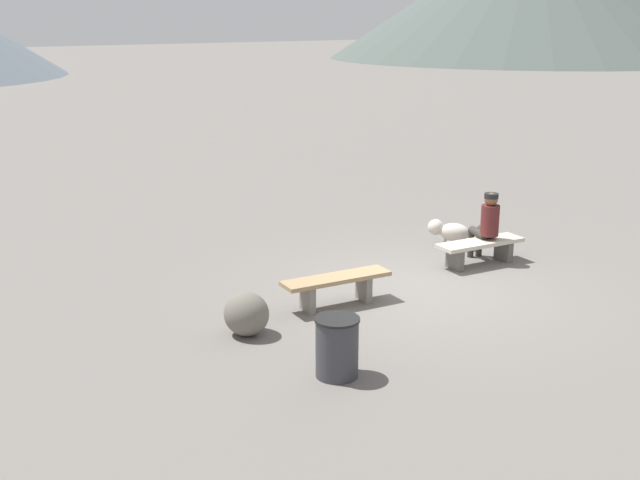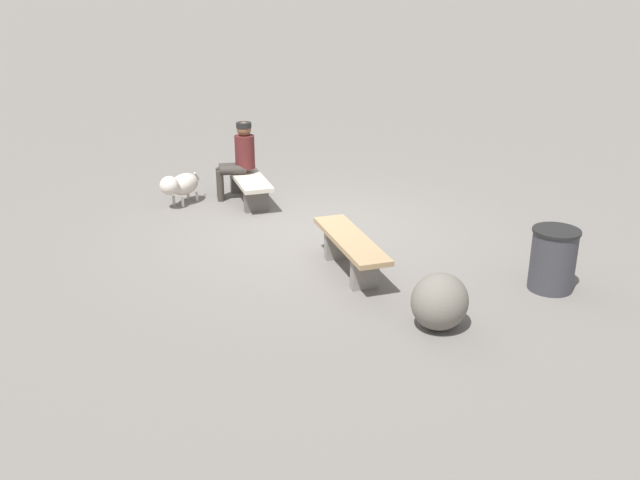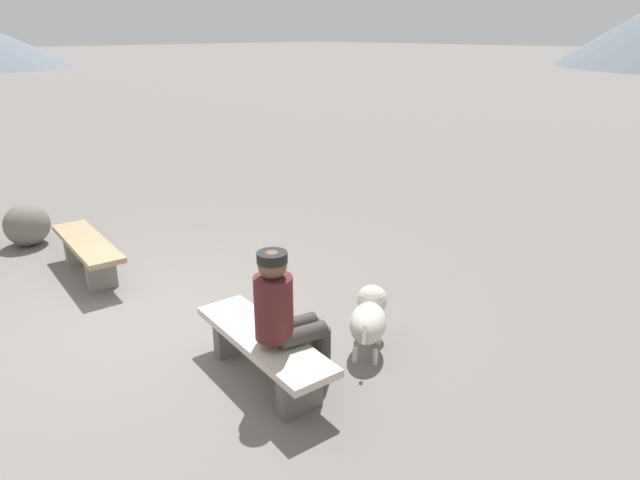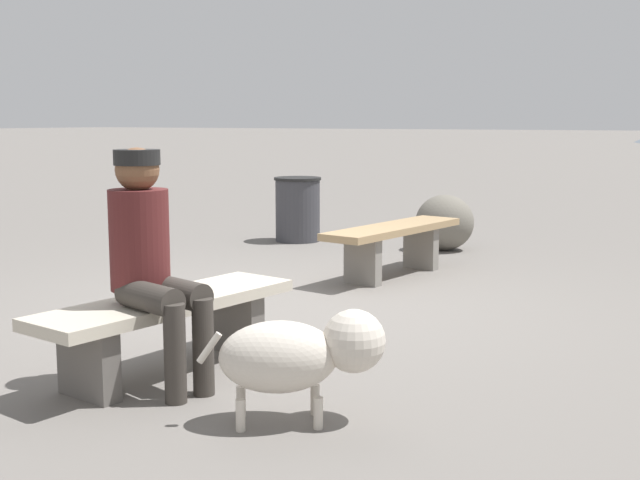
{
  "view_description": "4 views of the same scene",
  "coord_description": "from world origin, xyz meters",
  "px_view_note": "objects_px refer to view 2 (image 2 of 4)",
  "views": [
    {
      "loc": [
        -8.21,
        -8.47,
        4.13
      ],
      "look_at": [
        -0.63,
        1.82,
        0.48
      ],
      "focal_mm": 44.17,
      "sensor_mm": 36.0,
      "label": 1
    },
    {
      "loc": [
        -8.38,
        3.92,
        3.46
      ],
      "look_at": [
        -1.41,
        0.54,
        0.45
      ],
      "focal_mm": 38.91,
      "sensor_mm": 36.0,
      "label": 2
    },
    {
      "loc": [
        4.98,
        -2.27,
        2.84
      ],
      "look_at": [
        1.25,
        1.4,
        0.88
      ],
      "focal_mm": 31.69,
      "sensor_mm": 36.0,
      "label": 3
    },
    {
      "loc": [
        5.11,
        3.25,
        1.39
      ],
      "look_at": [
        -0.38,
        0.09,
        0.47
      ],
      "focal_mm": 46.46,
      "sensor_mm": 36.0,
      "label": 4
    }
  ],
  "objects_px": {
    "bench_left": "(351,247)",
    "boulder": "(440,301)",
    "dog": "(180,185)",
    "seated_person": "(239,155)",
    "trash_bin": "(553,259)",
    "bench_right": "(248,183)"
  },
  "relations": [
    {
      "from": "bench_left",
      "to": "dog",
      "type": "distance_m",
      "value": 3.68
    },
    {
      "from": "boulder",
      "to": "seated_person",
      "type": "bearing_deg",
      "value": 3.88
    },
    {
      "from": "boulder",
      "to": "bench_right",
      "type": "bearing_deg",
      "value": 3.31
    },
    {
      "from": "bench_left",
      "to": "boulder",
      "type": "xyz_separation_m",
      "value": [
        -1.64,
        -0.16,
        -0.04
      ]
    },
    {
      "from": "dog",
      "to": "boulder",
      "type": "distance_m",
      "value": 5.3
    },
    {
      "from": "bench_left",
      "to": "trash_bin",
      "type": "distance_m",
      "value": 2.35
    },
    {
      "from": "seated_person",
      "to": "dog",
      "type": "height_order",
      "value": "seated_person"
    },
    {
      "from": "bench_left",
      "to": "boulder",
      "type": "height_order",
      "value": "boulder"
    },
    {
      "from": "seated_person",
      "to": "boulder",
      "type": "bearing_deg",
      "value": -161.23
    },
    {
      "from": "dog",
      "to": "bench_left",
      "type": "bearing_deg",
      "value": 73.53
    },
    {
      "from": "boulder",
      "to": "bench_left",
      "type": "bearing_deg",
      "value": 5.47
    },
    {
      "from": "seated_person",
      "to": "boulder",
      "type": "height_order",
      "value": "seated_person"
    },
    {
      "from": "bench_right",
      "to": "dog",
      "type": "xyz_separation_m",
      "value": [
        0.29,
        1.03,
        0.02
      ]
    },
    {
      "from": "bench_right",
      "to": "seated_person",
      "type": "relative_size",
      "value": 1.32
    },
    {
      "from": "trash_bin",
      "to": "boulder",
      "type": "bearing_deg",
      "value": 96.97
    },
    {
      "from": "trash_bin",
      "to": "boulder",
      "type": "height_order",
      "value": "trash_bin"
    },
    {
      "from": "seated_person",
      "to": "bench_right",
      "type": "bearing_deg",
      "value": -148.21
    },
    {
      "from": "bench_right",
      "to": "dog",
      "type": "height_order",
      "value": "dog"
    },
    {
      "from": "trash_bin",
      "to": "boulder",
      "type": "relative_size",
      "value": 1.18
    },
    {
      "from": "bench_left",
      "to": "boulder",
      "type": "relative_size",
      "value": 2.76
    },
    {
      "from": "seated_person",
      "to": "bench_left",
      "type": "bearing_deg",
      "value": -161.99
    },
    {
      "from": "bench_right",
      "to": "seated_person",
      "type": "xyz_separation_m",
      "value": [
        0.2,
        0.06,
        0.41
      ]
    }
  ]
}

